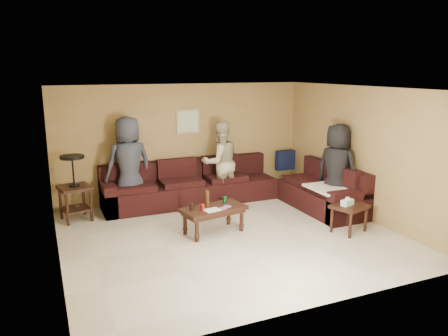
# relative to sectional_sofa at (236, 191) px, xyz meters

# --- Properties ---
(room) EXTENTS (5.60, 5.50, 2.50)m
(room) POSITION_rel_sectional_sofa_xyz_m (-0.81, -1.52, 1.34)
(room) COLOR beige
(room) RESTS_ON ground
(sectional_sofa) EXTENTS (4.65, 2.90, 0.97)m
(sectional_sofa) POSITION_rel_sectional_sofa_xyz_m (0.00, 0.00, 0.00)
(sectional_sofa) COLOR black
(sectional_sofa) RESTS_ON ground
(coffee_table) EXTENTS (1.20, 0.75, 0.75)m
(coffee_table) POSITION_rel_sectional_sofa_xyz_m (-1.02, -1.25, 0.07)
(coffee_table) COLOR black
(coffee_table) RESTS_ON ground
(end_table_left) EXTENTS (0.65, 0.65, 1.25)m
(end_table_left) POSITION_rel_sectional_sofa_xyz_m (-3.17, 0.37, 0.33)
(end_table_left) COLOR black
(end_table_left) RESTS_ON ground
(side_table_right) EXTENTS (0.72, 0.65, 0.64)m
(side_table_right) POSITION_rel_sectional_sofa_xyz_m (1.18, -2.15, 0.10)
(side_table_right) COLOR black
(side_table_right) RESTS_ON ground
(waste_bin) EXTENTS (0.26, 0.26, 0.27)m
(waste_bin) POSITION_rel_sectional_sofa_xyz_m (-0.31, -0.21, -0.19)
(waste_bin) COLOR black
(waste_bin) RESTS_ON ground
(wall_art) EXTENTS (0.52, 0.04, 0.52)m
(wall_art) POSITION_rel_sectional_sofa_xyz_m (-0.71, 0.96, 1.37)
(wall_art) COLOR tan
(wall_art) RESTS_ON ground
(person_left) EXTENTS (1.03, 0.77, 1.92)m
(person_left) POSITION_rel_sectional_sofa_xyz_m (-2.10, 0.55, 0.63)
(person_left) COLOR #2D313F
(person_left) RESTS_ON ground
(person_middle) EXTENTS (0.89, 0.72, 1.75)m
(person_middle) POSITION_rel_sectional_sofa_xyz_m (-0.20, 0.37, 0.55)
(person_middle) COLOR tan
(person_middle) RESTS_ON ground
(person_right) EXTENTS (0.85, 1.03, 1.79)m
(person_right) POSITION_rel_sectional_sofa_xyz_m (1.60, -1.21, 0.57)
(person_right) COLOR black
(person_right) RESTS_ON ground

